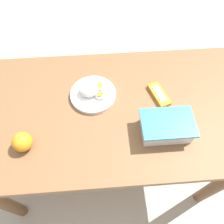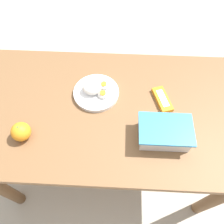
# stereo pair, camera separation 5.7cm
# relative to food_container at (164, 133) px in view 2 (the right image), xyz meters

# --- Properties ---
(ground_plane) EXTENTS (10.00, 10.00, 0.00)m
(ground_plane) POSITION_rel_food_container_xyz_m (0.22, -0.13, -0.75)
(ground_plane) COLOR #B2A899
(table) EXTENTS (1.24, 0.65, 0.72)m
(table) POSITION_rel_food_container_xyz_m (0.22, -0.13, -0.16)
(table) COLOR brown
(table) RESTS_ON ground_plane
(food_container) EXTENTS (0.20, 0.13, 0.08)m
(food_container) POSITION_rel_food_container_xyz_m (0.00, 0.00, 0.00)
(food_container) COLOR white
(food_container) RESTS_ON table
(orange_fruit) EXTENTS (0.07, 0.07, 0.07)m
(orange_fruit) POSITION_rel_food_container_xyz_m (0.54, 0.02, 0.00)
(orange_fruit) COLOR orange
(orange_fruit) RESTS_ON table
(rice_plate) EXTENTS (0.20, 0.20, 0.07)m
(rice_plate) POSITION_rel_food_container_xyz_m (0.28, -0.20, -0.01)
(rice_plate) COLOR white
(rice_plate) RESTS_ON table
(candy_bar) EXTENTS (0.09, 0.14, 0.02)m
(candy_bar) POSITION_rel_food_container_xyz_m (-0.01, -0.17, -0.02)
(candy_bar) COLOR orange
(candy_bar) RESTS_ON table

